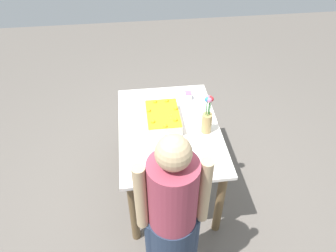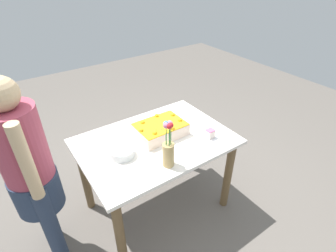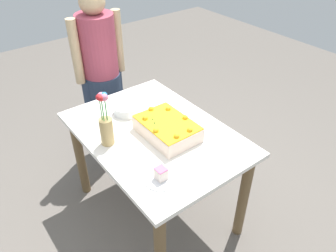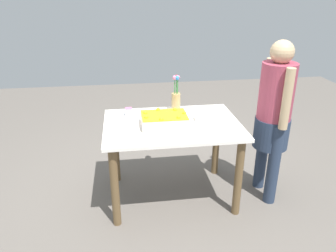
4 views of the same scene
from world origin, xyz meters
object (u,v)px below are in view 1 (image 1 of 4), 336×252
at_px(cake_knife, 141,165).
at_px(flower_vase, 207,118).
at_px(sheet_cake, 163,118).
at_px(person_standing, 173,213).
at_px(serving_plate_with_slice, 188,98).
at_px(fruit_bowl, 177,150).

relative_size(cake_knife, flower_vase, 0.53).
bearing_deg(sheet_cake, person_standing, -2.81).
height_order(sheet_cake, cake_knife, sheet_cake).
xyz_separation_m(serving_plate_with_slice, cake_knife, (0.77, -0.49, -0.02)).
bearing_deg(serving_plate_with_slice, sheet_cake, -42.04).
xyz_separation_m(sheet_cake, cake_knife, (0.47, -0.22, -0.05)).
distance_m(serving_plate_with_slice, person_standing, 1.32).
bearing_deg(fruit_bowl, serving_plate_with_slice, 163.55).
relative_size(serving_plate_with_slice, cake_knife, 0.99).
bearing_deg(person_standing, sheet_cake, -2.81).
xyz_separation_m(sheet_cake, fruit_bowl, (0.38, 0.07, -0.02)).
distance_m(cake_knife, fruit_bowl, 0.31).
height_order(fruit_bowl, person_standing, person_standing).
relative_size(sheet_cake, person_standing, 0.27).
bearing_deg(flower_vase, serving_plate_with_slice, -170.98).
bearing_deg(serving_plate_with_slice, fruit_bowl, -16.45).
distance_m(cake_knife, person_standing, 0.54).
bearing_deg(cake_knife, person_standing, -18.33).
xyz_separation_m(serving_plate_with_slice, flower_vase, (0.46, 0.07, 0.12)).
distance_m(serving_plate_with_slice, fruit_bowl, 0.71).
bearing_deg(fruit_bowl, flower_vase, 128.98).
bearing_deg(serving_plate_with_slice, flower_vase, 9.02).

